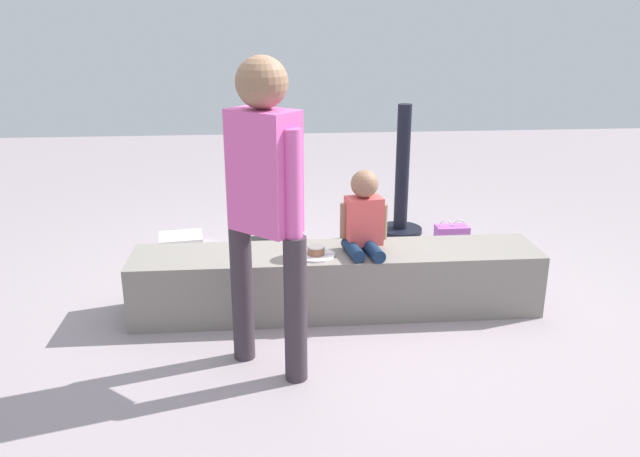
{
  "coord_description": "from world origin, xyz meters",
  "views": [
    {
      "loc": [
        -0.4,
        -3.51,
        1.72
      ],
      "look_at": [
        -0.13,
        -0.31,
        0.63
      ],
      "focal_mm": 35.81,
      "sensor_mm": 36.0,
      "label": 1
    }
  ],
  "objects": [
    {
      "name": "ground_plane",
      "position": [
        0.0,
        0.0,
        0.0
      ],
      "size": [
        12.0,
        12.0,
        0.0
      ],
      "primitive_type": "plane",
      "color": "gray"
    },
    {
      "name": "concrete_ledge",
      "position": [
        0.0,
        0.0,
        0.19
      ],
      "size": [
        2.42,
        0.44,
        0.38
      ],
      "primitive_type": "cube",
      "color": "gray",
      "rests_on": "ground_plane"
    },
    {
      "name": "child_seated",
      "position": [
        0.16,
        -0.0,
        0.6
      ],
      "size": [
        0.28,
        0.33,
        0.48
      ],
      "color": "#112947",
      "rests_on": "concrete_ledge"
    },
    {
      "name": "adult_standing",
      "position": [
        -0.41,
        -0.64,
        0.93
      ],
      "size": [
        0.37,
        0.35,
        1.55
      ],
      "color": "#352C33",
      "rests_on": "ground_plane"
    },
    {
      "name": "cake_plate",
      "position": [
        -0.13,
        -0.07,
        0.4
      ],
      "size": [
        0.22,
        0.22,
        0.07
      ],
      "color": "white",
      "rests_on": "concrete_ledge"
    },
    {
      "name": "gift_bag",
      "position": [
        0.92,
        0.74,
        0.14
      ],
      "size": [
        0.23,
        0.13,
        0.31
      ],
      "color": "#B259BF",
      "rests_on": "ground_plane"
    },
    {
      "name": "railing_post",
      "position": [
        0.68,
        1.39,
        0.39
      ],
      "size": [
        0.36,
        0.36,
        1.05
      ],
      "color": "black",
      "rests_on": "ground_plane"
    },
    {
      "name": "water_bottle_near_gift",
      "position": [
        -1.08,
        0.68,
        0.09
      ],
      "size": [
        0.07,
        0.07,
        0.19
      ],
      "color": "silver",
      "rests_on": "ground_plane"
    },
    {
      "name": "cake_box_white",
      "position": [
        -1.07,
        1.17,
        0.05
      ],
      "size": [
        0.36,
        0.31,
        0.1
      ],
      "primitive_type": "cube",
      "rotation": [
        0.0,
        0.0,
        0.15
      ],
      "color": "white",
      "rests_on": "ground_plane"
    },
    {
      "name": "handbag_black_leather",
      "position": [
        -0.5,
        0.67,
        0.12
      ],
      "size": [
        0.34,
        0.14,
        0.35
      ],
      "color": "black",
      "rests_on": "ground_plane"
    }
  ]
}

